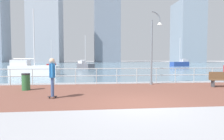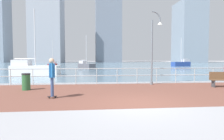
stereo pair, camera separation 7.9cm
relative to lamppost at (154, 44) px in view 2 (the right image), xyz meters
name	(u,v)px [view 2 (the right image)]	position (x,y,z in m)	size (l,w,h in m)	color
ground	(99,66)	(-2.42, 34.30, -2.70)	(220.00, 220.00, 0.00)	#9E9EA3
brick_paving	(126,92)	(-2.42, -2.87, -2.70)	(28.00, 6.92, 0.01)	brown
harbor_water	(97,65)	(-2.42, 45.59, -2.70)	(180.00, 88.00, 0.00)	slate
waterfront_railing	(117,73)	(-2.42, 0.59, -1.95)	(25.25, 0.06, 1.09)	#B2BCC1
lamppost	(154,44)	(0.00, 0.00, 0.00)	(0.82, 0.36, 4.88)	slate
skateboarder	(52,74)	(-5.90, -4.12, -1.64)	(0.41, 0.56, 1.76)	black
trash_bin	(26,82)	(-7.77, -1.63, -2.23)	(0.46, 0.46, 0.93)	#2D6638
park_bench	(224,79)	(3.84, -1.64, -2.22)	(1.65, 0.66, 0.92)	brown
sailboat_blue	(34,69)	(-10.08, 8.32, -2.05)	(5.00, 2.16, 6.80)	white
sailboat_red	(181,63)	(16.72, 31.81, -2.07)	(4.90, 2.92, 6.57)	#284799
sailboat_ivory	(53,65)	(-11.31, 25.39, -2.20)	(1.20, 3.73, 5.22)	#B21E1E
sailboat_yellow	(86,65)	(-5.08, 22.21, -2.15)	(3.16, 4.22, 5.80)	#595960
tower_beige	(47,23)	(-23.31, 78.75, 14.61)	(13.22, 15.19, 36.28)	#A3A8B2
tower_concrete	(108,21)	(4.39, 89.52, 18.31)	(12.51, 13.46, 43.68)	slate
tower_glass	(189,32)	(40.73, 76.25, 11.18)	(11.20, 13.70, 29.42)	#8493A3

